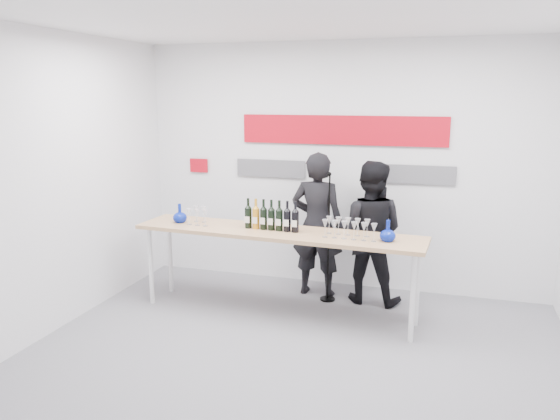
{
  "coord_description": "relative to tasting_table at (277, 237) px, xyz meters",
  "views": [
    {
      "loc": [
        1.25,
        -4.56,
        2.38
      ],
      "look_at": [
        -0.45,
        0.93,
        1.15
      ],
      "focal_mm": 35.0,
      "sensor_mm": 36.0,
      "label": 1
    }
  ],
  "objects": [
    {
      "name": "tasting_table",
      "position": [
        0.0,
        0.0,
        0.0
      ],
      "size": [
        3.18,
        0.79,
        0.94
      ],
      "rotation": [
        0.0,
        0.0,
        -0.05
      ],
      "color": "tan",
      "rests_on": "ground"
    },
    {
      "name": "glasses_left",
      "position": [
        -0.94,
        0.03,
        0.16
      ],
      "size": [
        0.26,
        0.23,
        0.18
      ],
      "color": "silver",
      "rests_on": "tasting_table"
    },
    {
      "name": "presenter_left",
      "position": [
        0.27,
        0.73,
        -0.01
      ],
      "size": [
        0.64,
        0.43,
        1.72
      ],
      "primitive_type": "imported",
      "rotation": [
        0.0,
        0.0,
        3.11
      ],
      "color": "black",
      "rests_on": "ground"
    },
    {
      "name": "mic_stand",
      "position": [
        0.44,
        0.56,
        -0.41
      ],
      "size": [
        0.18,
        0.18,
        1.52
      ],
      "rotation": [
        0.0,
        0.0,
        0.22
      ],
      "color": "black",
      "rests_on": "ground"
    },
    {
      "name": "back_wall",
      "position": [
        0.45,
        1.17,
        0.63
      ],
      "size": [
        5.0,
        0.04,
        3.0
      ],
      "primitive_type": "cube",
      "color": "silver",
      "rests_on": "ground"
    },
    {
      "name": "glasses_right",
      "position": [
        0.78,
        -0.05,
        0.16
      ],
      "size": [
        0.56,
        0.25,
        0.18
      ],
      "color": "silver",
      "rests_on": "tasting_table"
    },
    {
      "name": "wine_bottles",
      "position": [
        -0.07,
        0.01,
        0.24
      ],
      "size": [
        0.62,
        0.11,
        0.33
      ],
      "rotation": [
        0.0,
        0.0,
        -0.05
      ],
      "color": "black",
      "rests_on": "tasting_table"
    },
    {
      "name": "decanter_left",
      "position": [
        -1.18,
        0.04,
        0.18
      ],
      "size": [
        0.16,
        0.16,
        0.21
      ],
      "primitive_type": null,
      "color": "navy",
      "rests_on": "tasting_table"
    },
    {
      "name": "signage",
      "position": [
        0.4,
        1.14,
        0.93
      ],
      "size": [
        3.38,
        0.02,
        0.79
      ],
      "color": "#B00716",
      "rests_on": "back_wall"
    },
    {
      "name": "decanter_right",
      "position": [
        1.17,
        -0.08,
        0.18
      ],
      "size": [
        0.16,
        0.16,
        0.21
      ],
      "primitive_type": null,
      "color": "navy",
      "rests_on": "tasting_table"
    },
    {
      "name": "ground",
      "position": [
        0.45,
        -0.83,
        -0.87
      ],
      "size": [
        5.0,
        5.0,
        0.0
      ],
      "primitive_type": "plane",
      "color": "slate",
      "rests_on": "ground"
    },
    {
      "name": "presenter_right",
      "position": [
        0.89,
        0.69,
        -0.05
      ],
      "size": [
        0.85,
        0.69,
        1.65
      ],
      "primitive_type": "imported",
      "rotation": [
        0.0,
        0.0,
        3.06
      ],
      "color": "black",
      "rests_on": "ground"
    }
  ]
}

